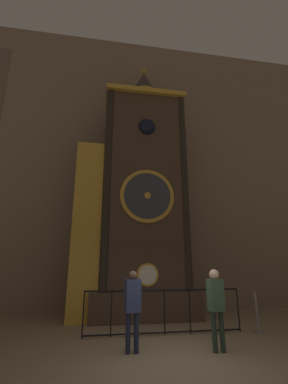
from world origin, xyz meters
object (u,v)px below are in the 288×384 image
object	(u,v)px
clock_tower	(136,197)
visitor_near	(133,303)
visitor_far	(216,300)
stanchion_post	(258,319)

from	to	relation	value
clock_tower	visitor_near	xyz separation A→B (m)	(-0.52, -3.43, -3.34)
visitor_near	visitor_far	xyz separation A→B (m)	(1.87, -0.24, 0.04)
visitor_far	clock_tower	bearing A→B (deg)	98.90
visitor_near	stanchion_post	bearing A→B (deg)	5.35
visitor_near	visitor_far	world-z (taller)	visitor_far
stanchion_post	visitor_near	bearing A→B (deg)	-163.48
visitor_near	stanchion_post	world-z (taller)	visitor_near
clock_tower	visitor_near	distance (m)	4.81
clock_tower	stanchion_post	distance (m)	5.59
clock_tower	visitor_far	distance (m)	5.12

